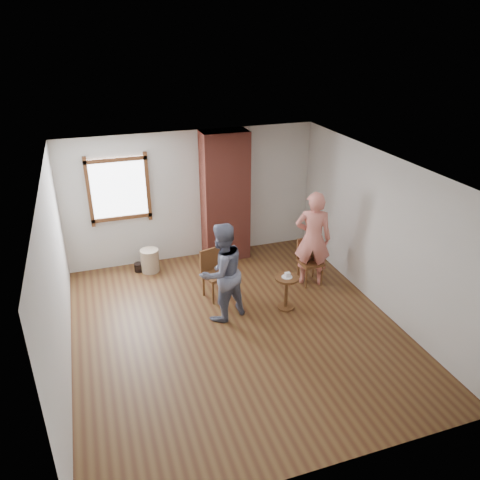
{
  "coord_description": "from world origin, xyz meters",
  "views": [
    {
      "loc": [
        -1.91,
        -5.85,
        4.43
      ],
      "look_at": [
        0.34,
        0.8,
        1.15
      ],
      "focal_mm": 35.0,
      "sensor_mm": 36.0,
      "label": 1
    }
  ],
  "objects_px": {
    "stoneware_crock": "(150,260)",
    "man": "(222,272)",
    "person_pink": "(313,239)",
    "dining_chair_right": "(309,258)",
    "side_table": "(286,287)",
    "dining_chair_left": "(214,271)"
  },
  "relations": [
    {
      "from": "person_pink",
      "to": "dining_chair_right",
      "type": "bearing_deg",
      "value": -44.53
    },
    {
      "from": "dining_chair_right",
      "to": "person_pink",
      "type": "distance_m",
      "value": 0.42
    },
    {
      "from": "stoneware_crock",
      "to": "dining_chair_right",
      "type": "relative_size",
      "value": 0.53
    },
    {
      "from": "stoneware_crock",
      "to": "dining_chair_right",
      "type": "height_order",
      "value": "dining_chair_right"
    },
    {
      "from": "stoneware_crock",
      "to": "man",
      "type": "xyz_separation_m",
      "value": [
        0.89,
        -1.95,
        0.6
      ]
    },
    {
      "from": "dining_chair_left",
      "to": "side_table",
      "type": "distance_m",
      "value": 1.3
    },
    {
      "from": "dining_chair_right",
      "to": "man",
      "type": "relative_size",
      "value": 0.51
    },
    {
      "from": "stoneware_crock",
      "to": "dining_chair_left",
      "type": "bearing_deg",
      "value": -53.4
    },
    {
      "from": "man",
      "to": "dining_chair_left",
      "type": "bearing_deg",
      "value": -115.52
    },
    {
      "from": "man",
      "to": "person_pink",
      "type": "relative_size",
      "value": 0.93
    },
    {
      "from": "dining_chair_left",
      "to": "man",
      "type": "bearing_deg",
      "value": -109.75
    },
    {
      "from": "side_table",
      "to": "dining_chair_right",
      "type": "bearing_deg",
      "value": 43.09
    },
    {
      "from": "dining_chair_right",
      "to": "person_pink",
      "type": "xyz_separation_m",
      "value": [
        0.02,
        -0.06,
        0.42
      ]
    },
    {
      "from": "side_table",
      "to": "man",
      "type": "relative_size",
      "value": 0.36
    },
    {
      "from": "stoneware_crock",
      "to": "man",
      "type": "relative_size",
      "value": 0.27
    },
    {
      "from": "dining_chair_right",
      "to": "person_pink",
      "type": "height_order",
      "value": "person_pink"
    },
    {
      "from": "person_pink",
      "to": "man",
      "type": "bearing_deg",
      "value": 42.43
    },
    {
      "from": "side_table",
      "to": "person_pink",
      "type": "relative_size",
      "value": 0.34
    },
    {
      "from": "stoneware_crock",
      "to": "dining_chair_left",
      "type": "relative_size",
      "value": 0.52
    },
    {
      "from": "person_pink",
      "to": "side_table",
      "type": "bearing_deg",
      "value": 65.86
    },
    {
      "from": "stoneware_crock",
      "to": "man",
      "type": "distance_m",
      "value": 2.22
    },
    {
      "from": "dining_chair_right",
      "to": "stoneware_crock",
      "type": "bearing_deg",
      "value": 151.97
    }
  ]
}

